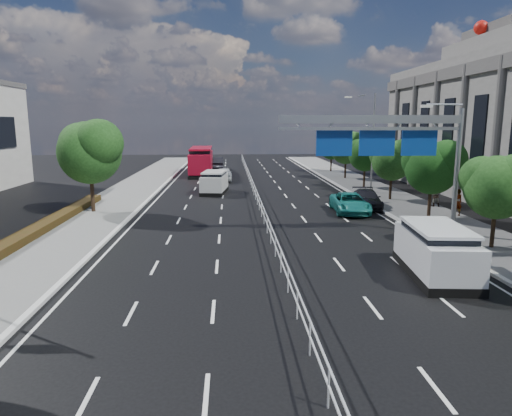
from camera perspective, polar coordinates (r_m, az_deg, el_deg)
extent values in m
plane|color=black|center=(16.34, 4.73, -12.52)|extent=(160.00, 160.00, 0.00)
cube|color=silver|center=(17.54, -26.53, -11.74)|extent=(0.25, 140.00, 0.15)
cube|color=silver|center=(37.82, -0.01, 2.38)|extent=(0.05, 85.00, 0.05)
cube|color=silver|center=(37.89, -0.01, 1.70)|extent=(0.05, 85.00, 0.05)
cylinder|color=gray|center=(28.11, 23.79, 3.97)|extent=(0.28, 0.28, 7.20)
cube|color=gray|center=(26.06, 14.29, 10.70)|extent=(10.20, 0.25, 0.45)
cube|color=gray|center=(26.06, 14.24, 9.60)|extent=(10.20, 0.18, 0.18)
cylinder|color=gray|center=(27.54, 22.50, 11.88)|extent=(2.00, 0.10, 0.10)
cube|color=silver|center=(27.12, 20.54, 11.83)|extent=(0.60, 0.25, 0.15)
cube|color=navy|center=(27.22, 19.72, 7.65)|extent=(2.00, 0.08, 1.40)
cube|color=white|center=(27.26, 19.68, 7.66)|extent=(1.80, 0.02, 1.20)
cube|color=navy|center=(26.38, 14.87, 7.84)|extent=(2.00, 0.08, 1.40)
cube|color=white|center=(26.43, 14.84, 7.85)|extent=(1.80, 0.02, 1.20)
cube|color=navy|center=(25.73, 9.74, 7.98)|extent=(2.00, 0.08, 1.40)
cube|color=white|center=(25.78, 9.72, 7.99)|extent=(1.80, 0.02, 1.20)
cylinder|color=gray|center=(42.93, 14.39, 7.72)|extent=(0.16, 0.16, 9.00)
cylinder|color=gray|center=(42.60, 13.08, 13.55)|extent=(0.10, 2.40, 0.10)
cube|color=silver|center=(42.28, 11.47, 13.43)|extent=(0.60, 0.25, 0.15)
cube|color=#4C4947|center=(41.73, 24.84, 15.42)|extent=(0.40, 36.00, 1.00)
sphere|color=#B2140C|center=(42.59, 26.32, 19.55)|extent=(1.10, 1.10, 1.10)
cylinder|color=black|center=(34.62, -19.80, 2.24)|extent=(0.28, 0.28, 3.50)
sphere|color=#183B12|center=(34.36, -20.07, 6.51)|extent=(4.40, 4.40, 4.40)
sphere|color=#183B12|center=(33.45, -19.02, 7.68)|extent=(3.30, 3.30, 3.30)
sphere|color=#183B12|center=(35.19, -21.04, 7.44)|extent=(3.08, 3.08, 3.08)
cylinder|color=black|center=(26.15, 27.55, -1.88)|extent=(0.21, 0.21, 2.60)
sphere|color=#183B12|center=(25.84, 27.91, 2.29)|extent=(3.20, 3.20, 3.20)
sphere|color=#183B12|center=(25.92, 26.39, 3.37)|extent=(2.24, 2.24, 2.24)
cylinder|color=black|center=(32.66, 20.89, 1.08)|extent=(0.22, 0.22, 2.80)
sphere|color=black|center=(32.41, 21.13, 4.69)|extent=(3.50, 3.50, 3.50)
sphere|color=black|center=(32.19, 22.72, 5.55)|extent=(2.62, 2.62, 2.62)
sphere|color=black|center=(32.61, 19.82, 5.60)|extent=(2.45, 2.45, 2.45)
cylinder|color=black|center=(39.55, 16.48, 2.81)|extent=(0.22, 0.22, 2.70)
sphere|color=#183B12|center=(39.34, 16.63, 5.70)|extent=(3.30, 3.30, 3.30)
sphere|color=#183B12|center=(39.08, 17.84, 6.39)|extent=(2.48, 2.48, 2.47)
sphere|color=#183B12|center=(39.59, 15.63, 6.40)|extent=(2.31, 2.31, 2.31)
cylinder|color=black|center=(46.62, 13.39, 4.05)|extent=(0.21, 0.21, 2.65)
sphere|color=black|center=(46.45, 13.49, 6.45)|extent=(3.20, 3.20, 3.20)
sphere|color=black|center=(46.15, 14.46, 7.04)|extent=(2.40, 2.40, 2.40)
sphere|color=black|center=(46.73, 12.68, 7.03)|extent=(2.24, 2.24, 2.24)
cylinder|color=black|center=(53.80, 11.11, 5.08)|extent=(0.23, 0.23, 2.85)
sphere|color=#183B12|center=(53.65, 11.19, 7.32)|extent=(3.60, 3.60, 3.60)
sphere|color=#183B12|center=(53.28, 12.12, 7.88)|extent=(2.70, 2.70, 2.70)
sphere|color=#183B12|center=(53.99, 10.41, 7.85)|extent=(2.52, 2.52, 2.52)
cylinder|color=black|center=(61.07, 9.36, 5.65)|extent=(0.21, 0.21, 2.60)
sphere|color=black|center=(60.94, 9.42, 7.46)|extent=(3.10, 3.10, 3.10)
sphere|color=black|center=(60.61, 10.11, 7.91)|extent=(2.32, 2.33, 2.32)
sphere|color=black|center=(61.26, 8.83, 7.88)|extent=(2.17, 2.17, 2.17)
cube|color=black|center=(42.46, -5.20, 2.10)|extent=(2.59, 4.89, 0.33)
cube|color=silver|center=(42.34, -5.22, 3.18)|extent=(2.53, 4.79, 1.38)
cube|color=black|center=(42.26, -5.24, 4.11)|extent=(2.22, 3.50, 0.61)
cube|color=silver|center=(42.23, -5.24, 4.52)|extent=(2.33, 3.78, 0.12)
cylinder|color=black|center=(41.10, -6.68, 2.04)|extent=(0.38, 0.72, 0.69)
cylinder|color=black|center=(40.83, -4.38, 2.02)|extent=(0.38, 0.72, 0.69)
cylinder|color=black|center=(44.04, -5.97, 2.62)|extent=(0.38, 0.72, 0.69)
cylinder|color=black|center=(43.79, -3.82, 2.61)|extent=(0.38, 0.72, 0.69)
cube|color=black|center=(58.32, -6.82, 4.38)|extent=(2.88, 11.35, 0.34)
cube|color=maroon|center=(58.18, -6.85, 5.80)|extent=(2.82, 11.13, 2.30)
cube|color=black|center=(58.10, -6.87, 6.93)|extent=(2.56, 8.02, 1.01)
cube|color=maroon|center=(58.07, -6.89, 7.43)|extent=(2.68, 8.69, 0.20)
cylinder|color=black|center=(54.73, -8.15, 4.13)|extent=(0.31, 0.70, 0.70)
cylinder|color=black|center=(54.62, -5.82, 4.17)|extent=(0.31, 0.70, 0.70)
cylinder|color=black|center=(61.99, -7.71, 4.89)|extent=(0.31, 0.70, 0.70)
cylinder|color=black|center=(61.90, -5.65, 4.92)|extent=(0.31, 0.70, 0.70)
imported|color=#AEB1B6|center=(51.30, -4.04, 4.25)|extent=(1.87, 4.52, 1.53)
imported|color=black|center=(63.87, -4.96, 5.56)|extent=(1.87, 5.20, 1.71)
cube|color=black|center=(21.03, 21.41, -7.38)|extent=(2.73, 5.43, 0.36)
cube|color=silver|center=(20.79, 21.57, -5.10)|extent=(2.68, 5.33, 1.48)
cube|color=black|center=(20.62, 21.71, -3.12)|extent=(2.36, 3.88, 0.65)
cube|color=silver|center=(20.55, 21.77, -2.23)|extent=(2.48, 4.19, 0.13)
cylinder|color=black|center=(19.17, 20.48, -8.46)|extent=(0.38, 0.76, 0.74)
cylinder|color=black|center=(19.81, 25.56, -8.22)|extent=(0.38, 0.76, 0.74)
cylinder|color=black|center=(22.26, 17.80, -5.66)|extent=(0.38, 0.76, 0.74)
cylinder|color=black|center=(22.81, 22.25, -5.56)|extent=(0.38, 0.76, 0.74)
imported|color=#19736D|center=(33.62, 11.67, 0.61)|extent=(2.62, 5.19, 1.41)
imported|color=black|center=(35.92, 13.67, 1.12)|extent=(2.50, 4.89, 1.36)
imported|color=gray|center=(34.01, 23.86, 0.65)|extent=(0.69, 0.46, 1.85)
imported|color=gray|center=(37.25, 21.43, 1.52)|extent=(0.91, 0.75, 1.73)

